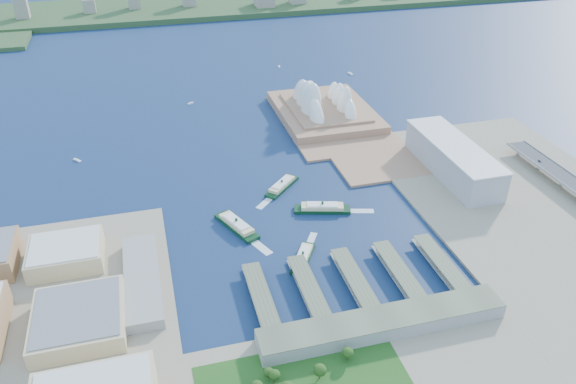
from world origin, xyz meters
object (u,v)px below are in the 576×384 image
object	(u,v)px
ferry_c	(303,256)
ferry_d	(322,206)
car_c	(540,161)
opera_house	(325,96)
ferry_b	(282,184)
ferry_a	(236,223)
toaster_building	(453,159)

from	to	relation	value
ferry_c	ferry_d	bearing A→B (deg)	-89.30
ferry_d	car_c	xyz separation A→B (m)	(271.87, 12.17, 9.95)
opera_house	ferry_b	xyz separation A→B (m)	(-110.09, -178.51, -26.90)
ferry_b	ferry_c	distance (m)	132.73
ferry_b	car_c	size ratio (longest dim) A/B	11.48
ferry_a	ferry_d	xyz separation A→B (m)	(93.48, 7.58, -0.11)
toaster_building	ferry_d	distance (m)	175.17
ferry_a	ferry_b	world-z (taller)	ferry_a
ferry_d	ferry_c	bearing A→B (deg)	165.47
ferry_a	ferry_d	distance (m)	93.79
ferry_a	ferry_b	distance (m)	91.14
toaster_building	ferry_a	size ratio (longest dim) A/B	2.57
toaster_building	ferry_b	distance (m)	201.83
ferry_a	ferry_c	bearing A→B (deg)	-77.00
opera_house	toaster_building	world-z (taller)	opera_house
opera_house	ferry_b	size ratio (longest dim) A/B	3.34
opera_house	car_c	xyz separation A→B (m)	(191.00, -223.39, -16.47)
toaster_building	ferry_c	bearing A→B (deg)	-152.75
ferry_d	toaster_building	bearing A→B (deg)	-62.54
ferry_a	car_c	distance (m)	366.01
ferry_a	ferry_c	world-z (taller)	ferry_a
opera_house	ferry_d	distance (m)	250.45
ferry_c	ferry_d	xyz separation A→B (m)	(43.64, 74.89, 0.95)
opera_house	ferry_d	size ratio (longest dim) A/B	3.05
car_c	ferry_c	bearing A→B (deg)	-164.57
ferry_a	ferry_c	distance (m)	83.76
ferry_d	car_c	world-z (taller)	car_c
toaster_building	ferry_b	bearing A→B (deg)	173.87
ferry_d	car_c	size ratio (longest dim) A/B	12.58
ferry_a	ferry_b	size ratio (longest dim) A/B	1.12
toaster_building	ferry_a	distance (m)	268.25
car_c	toaster_building	bearing A→B (deg)	166.96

